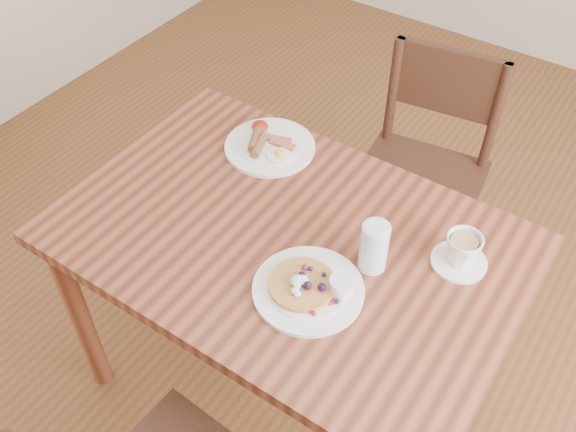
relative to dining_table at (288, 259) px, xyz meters
The scene contains 7 objects.
ground 0.65m from the dining_table, ahead, with size 5.00×5.00×0.00m, color brown.
dining_table is the anchor object (origin of this frame).
chair_far 0.76m from the dining_table, 84.21° to the left, with size 0.47×0.47×0.88m.
pancake_plate 0.22m from the dining_table, 39.75° to the right, with size 0.27×0.27×0.06m.
breakfast_plate 0.37m from the dining_table, 133.53° to the left, with size 0.27×0.27×0.04m.
teacup_saucer 0.46m from the dining_table, 21.62° to the left, with size 0.14×0.14×0.09m.
water_glass 0.29m from the dining_table, ahead, with size 0.07×0.07×0.14m, color silver.
Camera 1 is at (0.64, -0.93, 1.98)m, focal length 40.00 mm.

